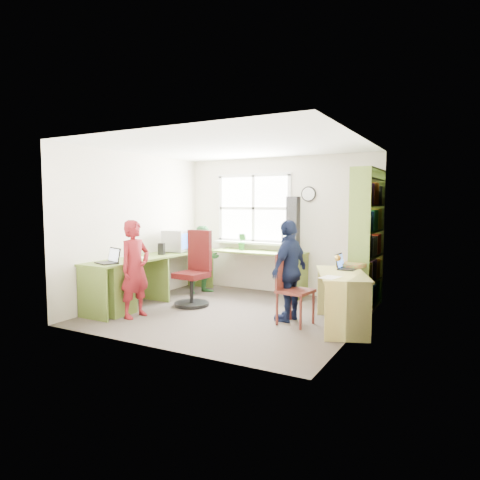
{
  "coord_description": "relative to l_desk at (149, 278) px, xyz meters",
  "views": [
    {
      "loc": [
        3.03,
        -5.29,
        1.6
      ],
      "look_at": [
        0.0,
        0.25,
        1.05
      ],
      "focal_mm": 32.0,
      "sensor_mm": 36.0,
      "label": 1
    }
  ],
  "objects": [
    {
      "name": "room",
      "position": [
        1.32,
        0.38,
        0.76
      ],
      "size": [
        3.64,
        3.44,
        2.44
      ],
      "color": "#473F38",
      "rests_on": "ground"
    },
    {
      "name": "l_desk",
      "position": [
        0.0,
        0.0,
        0.0
      ],
      "size": [
        2.38,
        2.95,
        0.75
      ],
      "color": "olive",
      "rests_on": "ground"
    },
    {
      "name": "right_desk",
      "position": [
        2.89,
        0.35,
        0.06
      ],
      "size": [
        0.99,
        1.35,
        0.71
      ],
      "rotation": [
        0.0,
        0.0,
        0.39
      ],
      "color": "#CDC466",
      "rests_on": "ground"
    },
    {
      "name": "bookshelf",
      "position": [
        2.96,
        1.47,
        0.55
      ],
      "size": [
        0.3,
        1.02,
        2.1
      ],
      "color": "olive",
      "rests_on": "ground"
    },
    {
      "name": "swivel_chair",
      "position": [
        0.54,
        0.46,
        0.05
      ],
      "size": [
        0.58,
        0.58,
        1.17
      ],
      "rotation": [
        0.0,
        0.0,
        -0.07
      ],
      "color": "black",
      "rests_on": "ground"
    },
    {
      "name": "wooden_chair",
      "position": [
        2.26,
        0.2,
        0.05
      ],
      "size": [
        0.46,
        0.46,
        0.94
      ],
      "rotation": [
        0.0,
        0.0,
        -0.14
      ],
      "color": "maroon",
      "rests_on": "ground"
    },
    {
      "name": "crt_monitor",
      "position": [
        -0.16,
        0.91,
        0.48
      ],
      "size": [
        0.43,
        0.39,
        0.38
      ],
      "rotation": [
        0.0,
        0.0,
        0.15
      ],
      "color": "#A6A6AA",
      "rests_on": "l_desk"
    },
    {
      "name": "laptop_left",
      "position": [
        -0.15,
        -0.64,
        0.34
      ],
      "size": [
        0.38,
        0.35,
        0.22
      ],
      "rotation": [
        0.0,
        0.0,
        -0.33
      ],
      "color": "black",
      "rests_on": "l_desk"
    },
    {
      "name": "laptop_right",
      "position": [
        2.84,
        0.67,
        0.3
      ],
      "size": [
        0.25,
        0.3,
        0.21
      ],
      "rotation": [
        0.0,
        0.0,
        1.56
      ],
      "color": "black",
      "rests_on": "right_desk"
    },
    {
      "name": "speaker_a",
      "position": [
        -0.14,
        0.49,
        0.39
      ],
      "size": [
        0.12,
        0.12,
        0.19
      ],
      "rotation": [
        0.0,
        0.0,
        0.35
      ],
      "color": "black",
      "rests_on": "l_desk"
    },
    {
      "name": "speaker_b",
      "position": [
        -0.2,
        1.07,
        0.38
      ],
      "size": [
        0.1,
        0.1,
        0.16
      ],
      "rotation": [
        0.0,
        0.0,
        -0.31
      ],
      "color": "black",
      "rests_on": "l_desk"
    },
    {
      "name": "cd_tower",
      "position": [
        1.66,
        1.77,
        0.77
      ],
      "size": [
        0.19,
        0.17,
        0.96
      ],
      "rotation": [
        0.0,
        0.0,
        -0.02
      ],
      "color": "black",
      "rests_on": "l_desk"
    },
    {
      "name": "game_box",
      "position": [
        2.88,
        0.86,
        0.28
      ],
      "size": [
        0.38,
        0.38,
        0.06
      ],
      "rotation": [
        0.0,
        0.0,
        -0.31
      ],
      "color": "red",
      "rests_on": "right_desk"
    },
    {
      "name": "paper_a",
      "position": [
        -0.21,
        -0.03,
        0.3
      ],
      "size": [
        0.24,
        0.33,
        0.0
      ],
      "rotation": [
        0.0,
        0.0,
        -0.06
      ],
      "color": "white",
      "rests_on": "l_desk"
    },
    {
      "name": "paper_b",
      "position": [
        2.86,
        -0.06,
        0.26
      ],
      "size": [
        0.24,
        0.3,
        0.0
      ],
      "rotation": [
        0.0,
        0.0,
        -0.19
      ],
      "color": "white",
      "rests_on": "right_desk"
    },
    {
      "name": "potted_plant",
      "position": [
        0.69,
        1.75,
        0.45
      ],
      "size": [
        0.2,
        0.18,
        0.3
      ],
      "primitive_type": "imported",
      "rotation": [
        0.0,
        0.0,
        -0.28
      ],
      "color": "#29682E",
      "rests_on": "l_desk"
    },
    {
      "name": "person_red",
      "position": [
        0.22,
        -0.54,
        0.23
      ],
      "size": [
        0.38,
        0.53,
        1.36
      ],
      "primitive_type": "imported",
      "rotation": [
        0.0,
        0.0,
        1.46
      ],
      "color": "maroon",
      "rests_on": "ground"
    },
    {
      "name": "person_green",
      "position": [
        0.19,
        1.26,
        0.14
      ],
      "size": [
        0.65,
        0.71,
        1.2
      ],
      "primitive_type": "imported",
      "rotation": [
        0.0,
        0.0,
        1.16
      ],
      "color": "#2C6F35",
      "rests_on": "ground"
    },
    {
      "name": "person_navy",
      "position": [
        2.18,
        0.34,
        0.23
      ],
      "size": [
        0.44,
        0.84,
        1.37
      ],
      "primitive_type": "imported",
      "rotation": [
        0.0,
        0.0,
        -1.7
      ],
      "color": "#141E41",
      "rests_on": "ground"
    }
  ]
}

